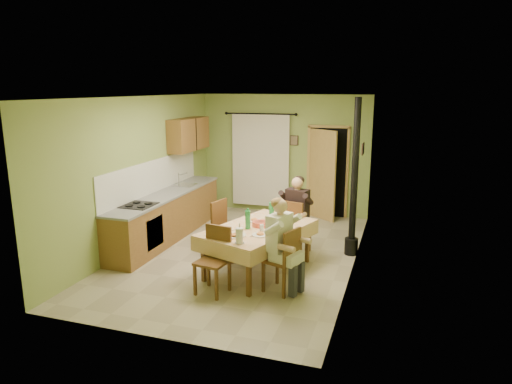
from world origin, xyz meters
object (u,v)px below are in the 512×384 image
(chair_far, at_px, (296,237))
(man_right, at_px, (281,234))
(chair_left, at_px, (228,242))
(chair_right, at_px, (281,273))
(chair_near, at_px, (213,274))
(dining_table, at_px, (258,249))
(man_far, at_px, (297,206))
(stove_flue, at_px, (353,199))

(chair_far, xyz_separation_m, man_right, (0.16, -1.64, 0.59))
(chair_left, xyz_separation_m, man_right, (1.23, -1.03, 0.59))
(chair_right, bearing_deg, chair_left, 69.49)
(chair_near, height_order, chair_left, chair_left)
(dining_table, relative_size, man_right, 1.58)
(dining_table, distance_m, man_far, 1.22)
(dining_table, distance_m, chair_far, 1.11)
(man_right, bearing_deg, dining_table, 60.97)
(chair_far, xyz_separation_m, chair_near, (-0.77, -2.00, -0.00))
(stove_flue, bearing_deg, man_far, -167.45)
(man_far, distance_m, man_right, 1.66)
(chair_far, distance_m, chair_left, 1.24)
(chair_right, relative_size, chair_left, 0.96)
(dining_table, distance_m, stove_flue, 1.97)
(chair_left, bearing_deg, chair_far, 132.33)
(dining_table, xyz_separation_m, stove_flue, (1.36, 1.26, 0.65))
(chair_near, distance_m, man_far, 2.24)
(chair_near, bearing_deg, man_right, -150.18)
(man_far, bearing_deg, chair_left, -136.62)
(man_far, bearing_deg, man_right, -71.42)
(man_far, bearing_deg, chair_right, -70.97)
(chair_near, relative_size, stove_flue, 0.35)
(chair_far, distance_m, stove_flue, 1.25)
(dining_table, xyz_separation_m, chair_right, (0.56, -0.61, -0.09))
(chair_right, distance_m, man_right, 0.59)
(chair_right, bearing_deg, chair_far, 25.15)
(dining_table, bearing_deg, chair_left, 167.00)
(chair_left, relative_size, man_right, 0.74)
(dining_table, relative_size, chair_right, 2.23)
(chair_left, distance_m, man_right, 1.71)
(chair_far, xyz_separation_m, chair_left, (-1.07, -0.61, 0.00))
(chair_left, bearing_deg, man_far, 132.83)
(man_far, bearing_deg, chair_far, -90.00)
(chair_far, relative_size, man_right, 0.72)
(chair_right, bearing_deg, man_right, 90.00)
(chair_left, bearing_deg, stove_flue, 124.98)
(dining_table, xyz_separation_m, chair_near, (-0.39, -0.97, -0.09))
(chair_far, relative_size, man_far, 0.72)
(chair_near, xyz_separation_m, man_right, (0.93, 0.36, 0.59))
(chair_left, distance_m, man_far, 1.38)
(chair_far, bearing_deg, stove_flue, 26.49)
(man_far, xyz_separation_m, man_right, (0.16, -1.65, 0.00))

